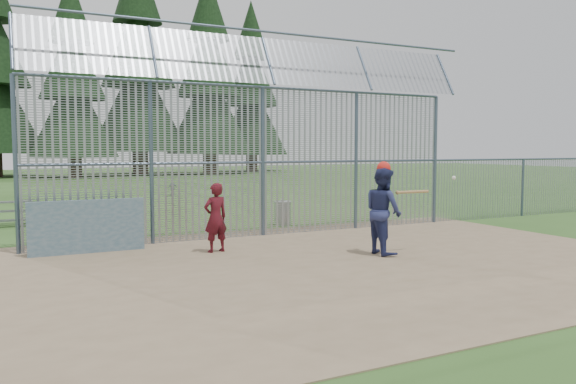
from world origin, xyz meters
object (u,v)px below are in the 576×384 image
onlooker (216,218)px  trash_can (283,213)px  batter (383,211)px  dugout_wall (87,227)px

onlooker → trash_can: onlooker is taller
batter → onlooker: (-3.26, 1.89, -0.18)m
batter → onlooker: bearing=63.3°
onlooker → trash_can: 4.90m
dugout_wall → onlooker: bearing=-24.5°
dugout_wall → onlooker: size_ratio=1.59×
onlooker → trash_can: bearing=-144.3°
onlooker → batter: bearing=139.9°
trash_can → batter: bearing=-91.7°
dugout_wall → batter: batter is taller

